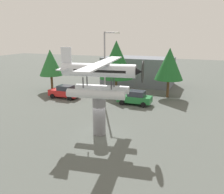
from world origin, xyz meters
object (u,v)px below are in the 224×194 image
storefront_building (138,71)px  tree_east (116,60)px  display_pedestal (99,115)px  tree_west (51,63)px  tree_center_back (169,64)px  car_mid_green (135,98)px  streetlight_primary (106,66)px  car_near_red (65,92)px  floatplane_monument (100,76)px

storefront_building → tree_east: tree_east is taller
display_pedestal → tree_west: size_ratio=0.56×
tree_east → tree_center_back: tree_east is taller
display_pedestal → tree_east: (-3.81, 14.20, 3.24)m
car_mid_green → streetlight_primary: (-2.77, -2.58, 4.16)m
storefront_building → tree_west: bearing=-138.3°
tree_center_back → car_near_red: bearing=-156.7°
storefront_building → floatplane_monument: bearing=-82.5°
car_mid_green → storefront_building: storefront_building is taller
streetlight_primary → tree_center_back: (5.97, 7.64, -0.42)m
car_mid_green → storefront_building: bearing=-75.7°
floatplane_monument → tree_center_back: size_ratio=1.54×
storefront_building → tree_center_back: (6.27, -7.01, 2.28)m
car_near_red → tree_east: size_ratio=0.55×
floatplane_monument → display_pedestal: bearing=-180.0°
tree_west → streetlight_primary: bearing=-23.8°
display_pedestal → tree_west: bearing=138.1°
display_pedestal → storefront_building: 22.18m
car_mid_green → tree_center_back: 7.06m
streetlight_primary → tree_west: streetlight_primary is taller
car_mid_green → car_near_red: bearing=3.2°
tree_east → tree_center_back: size_ratio=1.13×
floatplane_monument → tree_west: 18.47m
display_pedestal → car_near_red: size_ratio=0.83×
tree_center_back → display_pedestal: bearing=-103.2°
car_mid_green → streetlight_primary: bearing=42.9°
car_near_red → storefront_building: bearing=-118.3°
floatplane_monument → tree_center_back: floatplane_monument is taller
storefront_building → tree_center_back: size_ratio=1.73×
floatplane_monument → tree_west: size_ratio=1.65×
floatplane_monument → car_mid_green: size_ratio=2.49×
display_pedestal → streetlight_primary: streetlight_primary is taller
tree_east → tree_west: bearing=-168.9°
tree_west → tree_east: 10.06m
floatplane_monument → tree_west: floatplane_monument is taller
car_near_red → car_mid_green: size_ratio=1.00×
display_pedestal → tree_center_back: (3.51, 14.99, 2.87)m
floatplane_monument → streetlight_primary: bearing=100.7°
streetlight_primary → tree_west: (-11.21, 4.93, -0.69)m
tree_center_back → tree_east: bearing=-173.9°
floatplane_monument → storefront_building: bearing=88.8°
display_pedestal → car_mid_green: bearing=88.2°
display_pedestal → storefront_building: bearing=97.1°
tree_west → tree_center_back: size_ratio=0.93×
display_pedestal → storefront_building: storefront_building is taller
tree_west → storefront_building: bearing=41.7°
car_mid_green → streetlight_primary: size_ratio=0.48×
car_mid_green → storefront_building: 12.54m
display_pedestal → tree_east: 15.06m
car_mid_green → tree_center_back: bearing=-122.3°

